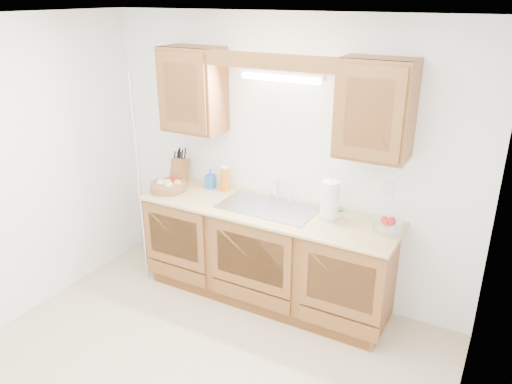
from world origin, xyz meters
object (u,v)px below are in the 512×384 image
Objects in this scene: apple_bowl at (388,225)px; knife_block at (180,170)px; paper_towel at (330,200)px; fruit_basket at (168,185)px.

knife_block is at bearing 177.76° from apple_bowl.
knife_block is 0.95× the size of paper_towel.
knife_block is at bearing 94.41° from fruit_basket.
knife_block is 1.28× the size of apple_bowl.
paper_towel is 0.50m from apple_bowl.
fruit_basket is 1.23× the size of apple_bowl.
fruit_basket is 2.05m from apple_bowl.
knife_block is (-0.02, 0.21, 0.08)m from fruit_basket.
paper_towel reaches higher than fruit_basket.
apple_bowl is at bearing -2.31° from paper_towel.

